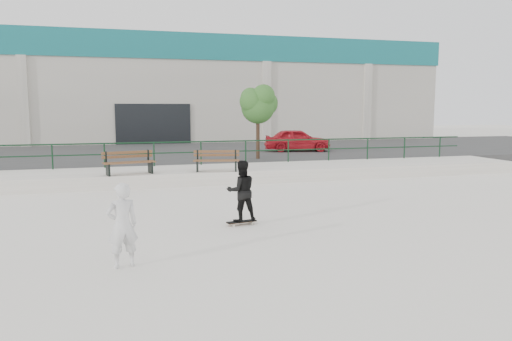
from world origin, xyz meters
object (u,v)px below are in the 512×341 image
object	(u,v)px
skateboard	(242,222)
tree	(258,103)
standing_skater	(241,191)
red_car	(297,140)
bench_left	(129,163)
bench_right	(217,161)
seated_skater	(122,225)

from	to	relation	value
skateboard	tree	bearing A→B (deg)	60.90
standing_skater	red_car	bearing A→B (deg)	-117.24
red_car	standing_skater	bearing A→B (deg)	167.26
bench_left	bench_right	size ratio (longest dim) A/B	1.06
bench_right	skateboard	bearing A→B (deg)	-84.20
skateboard	standing_skater	xyz separation A→B (m)	(-0.00, -0.00, 0.80)
red_car	skateboard	bearing A→B (deg)	167.26
bench_left	skateboard	size ratio (longest dim) A/B	2.44
tree	standing_skater	distance (m)	11.82
tree	skateboard	bearing A→B (deg)	-108.28
bench_left	standing_skater	world-z (taller)	standing_skater
red_car	tree	bearing A→B (deg)	148.72
bench_right	red_car	size ratio (longest dim) A/B	0.50
seated_skater	bench_right	bearing A→B (deg)	-125.65
bench_left	standing_skater	xyz separation A→B (m)	(2.56, -6.89, -0.06)
red_car	standing_skater	size ratio (longest dim) A/B	2.38
standing_skater	tree	bearing A→B (deg)	-109.83
seated_skater	skateboard	bearing A→B (deg)	-152.30
bench_left	seated_skater	distance (m)	9.58
bench_left	bench_right	distance (m)	3.31
red_car	seated_skater	world-z (taller)	red_car
skateboard	seated_skater	world-z (taller)	seated_skater
standing_skater	seated_skater	bearing A→B (deg)	40.57
bench_left	seated_skater	xyz separation A→B (m)	(-0.41, -9.57, -0.13)
bench_right	tree	size ratio (longest dim) A/B	0.52
skateboard	standing_skater	world-z (taller)	standing_skater
bench_right	skateboard	size ratio (longest dim) A/B	2.30
tree	seated_skater	xyz separation A→B (m)	(-6.61, -13.70, -2.35)
bench_left	skateboard	distance (m)	7.40
bench_left	bench_right	world-z (taller)	bench_left
bench_right	standing_skater	distance (m)	6.92
red_car	standing_skater	world-z (taller)	red_car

